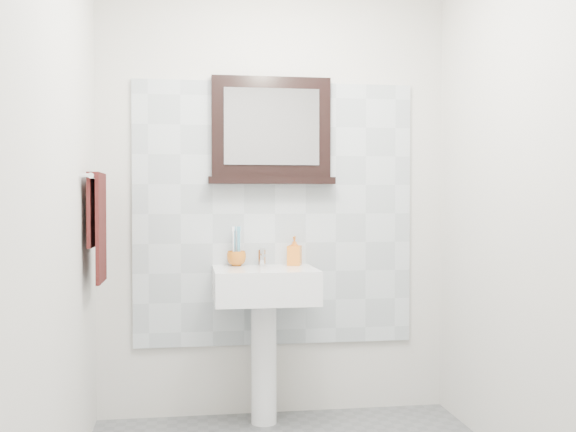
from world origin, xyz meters
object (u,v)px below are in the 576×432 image
object	(u,v)px
framed_mirror	(271,133)
pedestal_sink	(265,302)
toothbrush_cup	(236,258)
hand_towel	(98,219)
soap_dispenser	(294,251)

from	to	relation	value
framed_mirror	pedestal_sink	bearing A→B (deg)	-107.80
toothbrush_cup	framed_mirror	bearing A→B (deg)	11.20
toothbrush_cup	hand_towel	xyz separation A→B (m)	(-0.72, -0.28, 0.23)
hand_towel	framed_mirror	bearing A→B (deg)	19.40
framed_mirror	soap_dispenser	bearing A→B (deg)	-25.48
soap_dispenser	framed_mirror	bearing A→B (deg)	173.76
pedestal_sink	framed_mirror	xyz separation A→B (m)	(0.06, 0.19, 0.93)
soap_dispenser	pedestal_sink	bearing A→B (deg)	-125.87
framed_mirror	hand_towel	size ratio (longest dim) A/B	1.30
hand_towel	soap_dispenser	bearing A→B (deg)	14.25
pedestal_sink	framed_mirror	size ratio (longest dim) A/B	1.34
soap_dispenser	framed_mirror	distance (m)	0.68
pedestal_sink	hand_towel	size ratio (longest dim) A/B	1.75
pedestal_sink	toothbrush_cup	distance (m)	0.30
soap_dispenser	framed_mirror	world-z (taller)	framed_mirror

